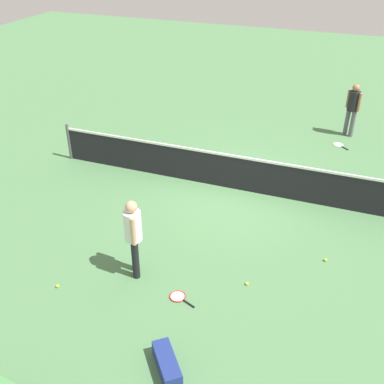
{
  "coord_description": "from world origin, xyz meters",
  "views": [
    {
      "loc": [
        2.65,
        -10.16,
        6.19
      ],
      "look_at": [
        -0.45,
        -1.95,
        0.9
      ],
      "focal_mm": 43.25,
      "sensor_mm": 36.0,
      "label": 1
    }
  ],
  "objects_px": {
    "player_far_side": "(353,106)",
    "equipment_bag": "(166,362)",
    "tennis_ball_by_net": "(58,286)",
    "player_near_side": "(133,232)",
    "tennis_racket_far_player": "(339,145)",
    "tennis_ball_midcourt": "(325,260)",
    "tennis_racket_near_player": "(179,297)",
    "tennis_ball_near_player": "(247,284)"
  },
  "relations": [
    {
      "from": "player_far_side",
      "to": "equipment_bag",
      "type": "distance_m",
      "value": 10.61
    },
    {
      "from": "tennis_ball_by_net",
      "to": "player_near_side",
      "type": "bearing_deg",
      "value": 36.4
    },
    {
      "from": "player_near_side",
      "to": "tennis_racket_far_player",
      "type": "distance_m",
      "value": 8.32
    },
    {
      "from": "tennis_ball_by_net",
      "to": "tennis_ball_midcourt",
      "type": "xyz_separation_m",
      "value": [
        4.74,
        2.64,
        0.0
      ]
    },
    {
      "from": "player_near_side",
      "to": "equipment_bag",
      "type": "distance_m",
      "value": 2.53
    },
    {
      "from": "tennis_ball_by_net",
      "to": "tennis_racket_near_player",
      "type": "bearing_deg",
      "value": 13.99
    },
    {
      "from": "tennis_racket_near_player",
      "to": "tennis_ball_near_player",
      "type": "distance_m",
      "value": 1.36
    },
    {
      "from": "tennis_ball_by_net",
      "to": "tennis_ball_midcourt",
      "type": "distance_m",
      "value": 5.43
    },
    {
      "from": "equipment_bag",
      "to": "tennis_ball_by_net",
      "type": "bearing_deg",
      "value": 160.47
    },
    {
      "from": "tennis_ball_near_player",
      "to": "tennis_ball_by_net",
      "type": "xyz_separation_m",
      "value": [
        -3.4,
        -1.36,
        0.0
      ]
    },
    {
      "from": "tennis_ball_by_net",
      "to": "equipment_bag",
      "type": "height_order",
      "value": "equipment_bag"
    },
    {
      "from": "tennis_ball_midcourt",
      "to": "tennis_ball_by_net",
      "type": "bearing_deg",
      "value": -150.92
    },
    {
      "from": "tennis_racket_near_player",
      "to": "tennis_ball_near_player",
      "type": "relative_size",
      "value": 9.16
    },
    {
      "from": "tennis_racket_near_player",
      "to": "equipment_bag",
      "type": "bearing_deg",
      "value": -74.8
    },
    {
      "from": "tennis_racket_far_player",
      "to": "tennis_ball_by_net",
      "type": "bearing_deg",
      "value": -117.6
    },
    {
      "from": "player_near_side",
      "to": "tennis_ball_midcourt",
      "type": "distance_m",
      "value": 4.03
    },
    {
      "from": "player_far_side",
      "to": "tennis_ball_midcourt",
      "type": "xyz_separation_m",
      "value": [
        0.11,
        -6.79,
        -0.98
      ]
    },
    {
      "from": "tennis_racket_near_player",
      "to": "tennis_racket_far_player",
      "type": "height_order",
      "value": "same"
    },
    {
      "from": "player_far_side",
      "to": "tennis_ball_by_net",
      "type": "bearing_deg",
      "value": -116.17
    },
    {
      "from": "tennis_racket_near_player",
      "to": "player_near_side",
      "type": "bearing_deg",
      "value": 162.03
    },
    {
      "from": "player_near_side",
      "to": "tennis_ball_near_player",
      "type": "height_order",
      "value": "player_near_side"
    },
    {
      "from": "player_far_side",
      "to": "tennis_ball_by_net",
      "type": "xyz_separation_m",
      "value": [
        -4.63,
        -9.43,
        -0.98
      ]
    },
    {
      "from": "tennis_racket_near_player",
      "to": "tennis_ball_near_player",
      "type": "height_order",
      "value": "tennis_ball_near_player"
    },
    {
      "from": "tennis_racket_near_player",
      "to": "tennis_racket_far_player",
      "type": "bearing_deg",
      "value": 74.78
    },
    {
      "from": "player_near_side",
      "to": "tennis_racket_far_player",
      "type": "height_order",
      "value": "player_near_side"
    },
    {
      "from": "tennis_racket_far_player",
      "to": "player_far_side",
      "type": "bearing_deg",
      "value": 78.8
    },
    {
      "from": "player_near_side",
      "to": "tennis_ball_near_player",
      "type": "distance_m",
      "value": 2.42
    },
    {
      "from": "tennis_racket_far_player",
      "to": "equipment_bag",
      "type": "height_order",
      "value": "equipment_bag"
    },
    {
      "from": "tennis_racket_near_player",
      "to": "tennis_ball_midcourt",
      "type": "bearing_deg",
      "value": 40.14
    },
    {
      "from": "tennis_ball_by_net",
      "to": "equipment_bag",
      "type": "relative_size",
      "value": 0.08
    },
    {
      "from": "player_far_side",
      "to": "equipment_bag",
      "type": "xyz_separation_m",
      "value": [
        -1.93,
        -10.39,
        -0.87
      ]
    },
    {
      "from": "tennis_ball_by_net",
      "to": "tennis_ball_near_player",
      "type": "bearing_deg",
      "value": 21.83
    },
    {
      "from": "tennis_ball_near_player",
      "to": "tennis_ball_by_net",
      "type": "height_order",
      "value": "same"
    },
    {
      "from": "tennis_ball_by_net",
      "to": "tennis_ball_midcourt",
      "type": "bearing_deg",
      "value": 29.08
    },
    {
      "from": "player_near_side",
      "to": "equipment_bag",
      "type": "height_order",
      "value": "player_near_side"
    },
    {
      "from": "tennis_racket_far_player",
      "to": "equipment_bag",
      "type": "bearing_deg",
      "value": -100.44
    },
    {
      "from": "tennis_ball_near_player",
      "to": "equipment_bag",
      "type": "xyz_separation_m",
      "value": [
        -0.69,
        -2.32,
        0.11
      ]
    },
    {
      "from": "tennis_racket_far_player",
      "to": "tennis_ball_near_player",
      "type": "relative_size",
      "value": 8.34
    },
    {
      "from": "tennis_racket_near_player",
      "to": "tennis_racket_far_player",
      "type": "relative_size",
      "value": 1.1
    },
    {
      "from": "tennis_racket_far_player",
      "to": "equipment_bag",
      "type": "xyz_separation_m",
      "value": [
        -1.75,
        -9.48,
        0.13
      ]
    },
    {
      "from": "tennis_racket_far_player",
      "to": "tennis_ball_midcourt",
      "type": "height_order",
      "value": "tennis_ball_midcourt"
    },
    {
      "from": "player_near_side",
      "to": "tennis_ball_by_net",
      "type": "distance_m",
      "value": 1.82
    }
  ]
}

